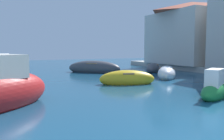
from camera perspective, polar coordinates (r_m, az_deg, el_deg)
moored_boat_1 at (r=13.67m, az=3.76°, el=-2.23°), size 3.50×2.17×1.06m
moored_boat_2 at (r=10.96m, az=24.19°, el=-4.33°), size 3.10×2.15×1.41m
moored_boat_4 at (r=16.99m, az=13.33°, el=-0.83°), size 3.01×3.19×1.12m
moored_boat_6 at (r=21.35m, az=10.12°, el=0.36°), size 3.02×3.10×1.01m
moored_boat_7 at (r=20.35m, az=-4.49°, el=0.45°), size 4.50×4.37×1.35m
waterfront_building_annex at (r=26.32m, az=18.81°, el=8.77°), size 7.04×8.03×6.51m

